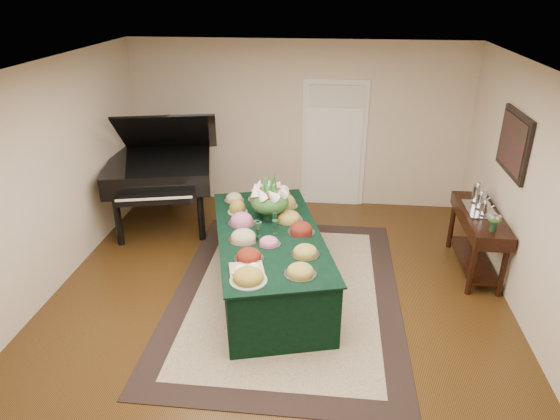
# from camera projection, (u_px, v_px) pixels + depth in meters

# --- Properties ---
(ground) EXTENTS (6.00, 6.00, 0.00)m
(ground) POSITION_uv_depth(u_px,v_px,m) (277.00, 299.00, 6.03)
(ground) COLOR black
(ground) RESTS_ON ground
(area_rug) EXTENTS (2.74, 3.83, 0.01)m
(area_rug) POSITION_uv_depth(u_px,v_px,m) (286.00, 292.00, 6.15)
(area_rug) COLOR black
(area_rug) RESTS_ON ground
(kitchen_doorway) EXTENTS (1.05, 0.07, 2.10)m
(kitchen_doorway) POSITION_uv_depth(u_px,v_px,m) (334.00, 146.00, 8.22)
(kitchen_doorway) COLOR white
(kitchen_doorway) RESTS_ON ground
(buffet_table) EXTENTS (1.82, 2.78, 0.79)m
(buffet_table) POSITION_uv_depth(u_px,v_px,m) (269.00, 261.00, 6.07)
(buffet_table) COLOR black
(buffet_table) RESTS_ON ground
(food_platters) EXTENTS (1.34, 2.47, 0.13)m
(food_platters) POSITION_uv_depth(u_px,v_px,m) (267.00, 227.00, 5.93)
(food_platters) COLOR silver
(food_platters) RESTS_ON buffet_table
(cutting_board) EXTENTS (0.43, 0.43, 0.10)m
(cutting_board) POSITION_uv_depth(u_px,v_px,m) (247.00, 268.00, 5.11)
(cutting_board) COLOR tan
(cutting_board) RESTS_ON buffet_table
(green_goblets) EXTENTS (0.29, 0.37, 0.18)m
(green_goblets) POSITION_uv_depth(u_px,v_px,m) (266.00, 225.00, 5.88)
(green_goblets) COLOR #143320
(green_goblets) RESTS_ON buffet_table
(floral_centerpiece) EXTENTS (0.49, 0.49, 0.49)m
(floral_centerpiece) POSITION_uv_depth(u_px,v_px,m) (270.00, 197.00, 6.15)
(floral_centerpiece) COLOR #143320
(floral_centerpiece) RESTS_ON buffet_table
(grand_piano) EXTENTS (1.86, 2.07, 1.83)m
(grand_piano) POSITION_uv_depth(u_px,v_px,m) (161.00, 168.00, 7.53)
(grand_piano) COLOR black
(grand_piano) RESTS_ON ground
(wicker_basket) EXTENTS (0.39, 0.39, 0.24)m
(wicker_basket) POSITION_uv_depth(u_px,v_px,m) (232.00, 233.00, 7.35)
(wicker_basket) COLOR #AB8444
(wicker_basket) RESTS_ON ground
(mahogany_sideboard) EXTENTS (0.45, 1.42, 0.83)m
(mahogany_sideboard) POSITION_uv_depth(u_px,v_px,m) (479.00, 226.00, 6.39)
(mahogany_sideboard) COLOR black
(mahogany_sideboard) RESTS_ON ground
(tea_service) EXTENTS (0.34, 0.58, 0.30)m
(tea_service) POSITION_uv_depth(u_px,v_px,m) (480.00, 200.00, 6.37)
(tea_service) COLOR silver
(tea_service) RESTS_ON mahogany_sideboard
(pink_bouquet) EXTENTS (0.17, 0.17, 0.22)m
(pink_bouquet) POSITION_uv_depth(u_px,v_px,m) (495.00, 220.00, 5.79)
(pink_bouquet) COLOR #143320
(pink_bouquet) RESTS_ON mahogany_sideboard
(wall_painting) EXTENTS (0.05, 0.95, 0.75)m
(wall_painting) POSITION_uv_depth(u_px,v_px,m) (514.00, 143.00, 5.91)
(wall_painting) COLOR black
(wall_painting) RESTS_ON ground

